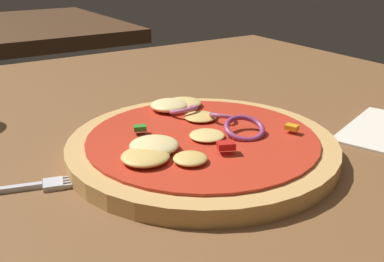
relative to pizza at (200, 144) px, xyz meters
name	(u,v)px	position (x,y,z in m)	size (l,w,h in m)	color
dining_table	(167,164)	(-0.02, 0.03, -0.03)	(1.10, 1.02, 0.04)	brown
pizza	(200,144)	(0.00, 0.00, 0.00)	(0.29, 0.29, 0.04)	tan
fork	(15,189)	(-0.19, 0.02, -0.01)	(0.17, 0.06, 0.01)	silver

